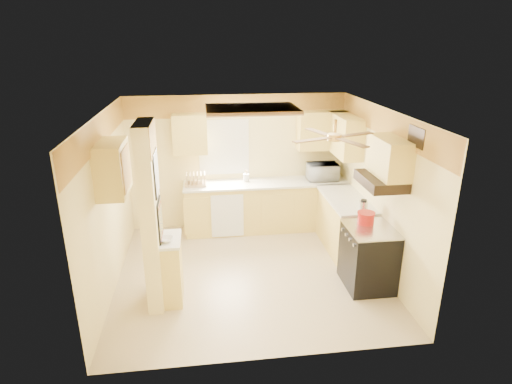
{
  "coord_description": "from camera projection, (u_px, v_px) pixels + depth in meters",
  "views": [
    {
      "loc": [
        -0.66,
        -5.79,
        3.47
      ],
      "look_at": [
        0.15,
        0.35,
        1.21
      ],
      "focal_mm": 30.0,
      "sensor_mm": 36.0,
      "label": 1
    }
  ],
  "objects": [
    {
      "name": "lower_cabinets_back",
      "position": [
        266.0,
        206.0,
        8.05
      ],
      "size": [
        3.0,
        0.6,
        0.9
      ],
      "primitive_type": "cube",
      "color": "#FBDF6D",
      "rests_on": "floor"
    },
    {
      "name": "floor",
      "position": [
        250.0,
        273.0,
        6.66
      ],
      "size": [
        4.0,
        4.0,
        0.0
      ],
      "primitive_type": "plane",
      "color": "tan",
      "rests_on": "ground"
    },
    {
      "name": "poster_nashville",
      "position": [
        160.0,
        221.0,
        5.58
      ],
      "size": [
        0.02,
        0.42,
        0.57
      ],
      "color": "black",
      "rests_on": "partition_column"
    },
    {
      "name": "partition_ledge",
      "position": [
        172.0,
        270.0,
        5.85
      ],
      "size": [
        0.25,
        0.55,
        0.9
      ],
      "primitive_type": "cube",
      "color": "#FBDF6D",
      "rests_on": "floor"
    },
    {
      "name": "kettle",
      "position": [
        363.0,
        206.0,
        6.5
      ],
      "size": [
        0.13,
        0.13,
        0.2
      ],
      "color": "silver",
      "rests_on": "countertop_right"
    },
    {
      "name": "window",
      "position": [
        224.0,
        147.0,
        7.85
      ],
      "size": [
        0.92,
        0.02,
        1.02
      ],
      "color": "white",
      "rests_on": "wall_back"
    },
    {
      "name": "countertop_right",
      "position": [
        346.0,
        199.0,
        7.11
      ],
      "size": [
        0.64,
        1.44,
        0.04
      ],
      "primitive_type": "cube",
      "color": "white",
      "rests_on": "lower_cabinets_right"
    },
    {
      "name": "dutch_oven",
      "position": [
        366.0,
        218.0,
        6.17
      ],
      "size": [
        0.26,
        0.26,
        0.17
      ],
      "color": "#AC1511",
      "rests_on": "stove"
    },
    {
      "name": "wall_left",
      "position": [
        108.0,
        205.0,
        5.98
      ],
      "size": [
        0.0,
        3.8,
        3.8
      ],
      "primitive_type": "plane",
      "rotation": [
        1.57,
        0.0,
        1.57
      ],
      "color": "#FBE599",
      "rests_on": "floor"
    },
    {
      "name": "wallpaper_border",
      "position": [
        237.0,
        106.0,
        7.62
      ],
      "size": [
        4.0,
        0.02,
        0.4
      ],
      "primitive_type": "cube",
      "color": "#FFC14B",
      "rests_on": "wall_back"
    },
    {
      "name": "upper_cab_back_right",
      "position": [
        322.0,
        130.0,
        7.82
      ],
      "size": [
        0.9,
        0.35,
        0.7
      ],
      "primitive_type": "cube",
      "color": "#FBDF6D",
      "rests_on": "wall_back"
    },
    {
      "name": "partition_column",
      "position": [
        151.0,
        218.0,
        5.55
      ],
      "size": [
        0.2,
        0.7,
        2.5
      ],
      "primitive_type": "cube",
      "color": "#FBE599",
      "rests_on": "floor"
    },
    {
      "name": "wall_front",
      "position": [
        270.0,
        262.0,
        4.46
      ],
      "size": [
        4.0,
        0.0,
        4.0
      ],
      "primitive_type": "plane",
      "rotation": [
        -1.57,
        0.0,
        0.0
      ],
      "color": "#FBE599",
      "rests_on": "floor"
    },
    {
      "name": "dishwasher_panel",
      "position": [
        227.0,
        216.0,
        7.68
      ],
      "size": [
        0.58,
        0.02,
        0.8
      ],
      "primitive_type": "cube",
      "color": "white",
      "rests_on": "lower_cabinets_back"
    },
    {
      "name": "vent_grate",
      "position": [
        416.0,
        137.0,
        5.27
      ],
      "size": [
        0.02,
        0.4,
        0.25
      ],
      "primitive_type": "cube",
      "color": "black",
      "rests_on": "wall_right"
    },
    {
      "name": "utensil_crock",
      "position": [
        246.0,
        178.0,
        7.89
      ],
      "size": [
        0.11,
        0.11,
        0.22
      ],
      "color": "white",
      "rests_on": "countertop_back"
    },
    {
      "name": "upper_cab_back_left",
      "position": [
        190.0,
        134.0,
        7.53
      ],
      "size": [
        0.6,
        0.35,
        0.7
      ],
      "primitive_type": "cube",
      "color": "#FBDF6D",
      "rests_on": "wall_back"
    },
    {
      "name": "bowl",
      "position": [
        166.0,
        240.0,
        5.59
      ],
      "size": [
        0.23,
        0.23,
        0.05
      ],
      "primitive_type": "imported",
      "rotation": [
        0.0,
        0.0,
        -0.15
      ],
      "color": "white",
      "rests_on": "ledge_top"
    },
    {
      "name": "ceiling_light_panel",
      "position": [
        252.0,
        109.0,
        6.29
      ],
      "size": [
        1.35,
        0.95,
        0.06
      ],
      "color": "brown",
      "rests_on": "ceiling"
    },
    {
      "name": "range_hood",
      "position": [
        381.0,
        181.0,
        5.8
      ],
      "size": [
        0.5,
        0.76,
        0.14
      ],
      "primitive_type": "cube",
      "color": "black",
      "rests_on": "upper_cab_over_stove"
    },
    {
      "name": "dish_rack",
      "position": [
        196.0,
        181.0,
        7.69
      ],
      "size": [
        0.38,
        0.29,
        0.22
      ],
      "color": "#D5B57B",
      "rests_on": "countertop_back"
    },
    {
      "name": "wall_right",
      "position": [
        380.0,
        192.0,
        6.47
      ],
      "size": [
        0.0,
        3.8,
        3.8
      ],
      "primitive_type": "plane",
      "rotation": [
        1.57,
        0.0,
        -1.57
      ],
      "color": "#FBE599",
      "rests_on": "floor"
    },
    {
      "name": "ceiling_fan",
      "position": [
        335.0,
        137.0,
        5.34
      ],
      "size": [
        1.15,
        1.15,
        0.26
      ],
      "color": "gold",
      "rests_on": "ceiling"
    },
    {
      "name": "stove",
      "position": [
        368.0,
        257.0,
        6.19
      ],
      "size": [
        0.68,
        0.77,
        0.92
      ],
      "color": "black",
      "rests_on": "floor"
    },
    {
      "name": "wall_back",
      "position": [
        238.0,
        162.0,
        8.0
      ],
      "size": [
        4.0,
        0.0,
        4.0
      ],
      "primitive_type": "plane",
      "rotation": [
        1.57,
        0.0,
        0.0
      ],
      "color": "#FBE599",
      "rests_on": "floor"
    },
    {
      "name": "ledge_top",
      "position": [
        170.0,
        240.0,
        5.69
      ],
      "size": [
        0.28,
        0.58,
        0.04
      ],
      "primitive_type": "cube",
      "color": "white",
      "rests_on": "partition_ledge"
    },
    {
      "name": "microwave",
      "position": [
        323.0,
        172.0,
        7.97
      ],
      "size": [
        0.57,
        0.39,
        0.31
      ],
      "primitive_type": "imported",
      "rotation": [
        0.0,
        0.0,
        3.12
      ],
      "color": "white",
      "rests_on": "countertop_back"
    },
    {
      "name": "upper_cab_left_wall",
      "position": [
        112.0,
        168.0,
        5.57
      ],
      "size": [
        0.35,
        0.75,
        0.7
      ],
      "primitive_type": "cube",
      "color": "#FBDF6D",
      "rests_on": "wall_left"
    },
    {
      "name": "lower_cabinets_right",
      "position": [
        345.0,
        225.0,
        7.27
      ],
      "size": [
        0.6,
        1.4,
        0.9
      ],
      "primitive_type": "cube",
      "color": "#FBDF6D",
      "rests_on": "floor"
    },
    {
      "name": "upper_cab_over_stove",
      "position": [
        389.0,
        157.0,
        5.7
      ],
      "size": [
        0.35,
        0.76,
        0.52
      ],
      "primitive_type": "cube",
      "color": "#FBDF6D",
      "rests_on": "wall_right"
    },
    {
      "name": "countertop_back",
      "position": [
        266.0,
        183.0,
        7.88
      ],
      "size": [
        3.04,
        0.64,
        0.04
      ],
      "primitive_type": "cube",
      "color": "white",
      "rests_on": "lower_cabinets_back"
    },
    {
      "name": "upper_cab_right",
      "position": [
        345.0,
        135.0,
        7.41
      ],
      "size": [
        0.35,
        1.0,
        0.7
      ],
      "primitive_type": "cube",
      "color": "#FBDF6D",
      "rests_on": "wall_right"
    },
    {
      "name": "poster_menu",
      "position": [
        156.0,
        173.0,
        5.36
      ],
      "size": [
        0.02,
        0.42,
        0.57
      ],
      "color": "black",
      "rests_on": "partition_column"
    },
    {
      "name": "ceiling",
      "position": [
        249.0,
        112.0,
        5.8
      ],
      "size": [
        4.0,
        4.0,
        0.0
      ],
      "primitive_type": "plane",
      "rotation": [
        3.14,
        0.0,
        0.0
      ],
      "color": "white",
      "rests_on": "wall_back"
    }
  ]
}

